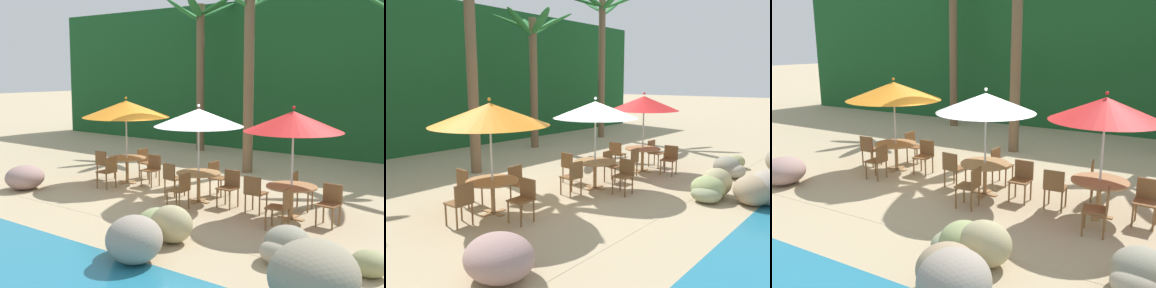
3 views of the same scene
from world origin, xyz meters
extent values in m
plane|color=tan|center=(0.00, 0.00, 0.00)|extent=(120.00, 120.00, 0.00)
cube|color=tan|center=(0.00, 0.00, 0.00)|extent=(18.00, 5.20, 0.01)
cube|color=#194C23|center=(0.00, 9.00, 3.00)|extent=(28.00, 2.40, 6.00)
ellipsoid|color=tan|center=(3.97, -2.71, 0.21)|extent=(0.69, 0.58, 0.43)
ellipsoid|color=tan|center=(1.84, -2.94, 0.35)|extent=(0.85, 0.72, 0.71)
ellipsoid|color=#97A268|center=(1.43, -2.89, 0.29)|extent=(0.74, 0.80, 0.58)
ellipsoid|color=gray|center=(3.99, -2.46, 0.30)|extent=(0.82, 0.78, 0.61)
ellipsoid|color=gray|center=(1.23, -2.93, 0.20)|extent=(0.62, 0.71, 0.39)
ellipsoid|color=#A47F79|center=(-4.10, -2.02, 0.33)|extent=(0.98, 1.07, 0.67)
ellipsoid|color=gray|center=(2.00, -4.11, 0.41)|extent=(0.96, 0.98, 0.81)
ellipsoid|color=#9F8667|center=(1.72, -3.82, 0.35)|extent=(0.87, 0.87, 0.69)
cylinder|color=silver|center=(-2.46, 0.26, 1.12)|extent=(0.04, 0.04, 2.24)
cone|color=orange|center=(-2.46, 0.26, 2.14)|extent=(2.48, 2.48, 0.46)
sphere|color=orange|center=(-2.46, 0.26, 2.45)|extent=(0.07, 0.07, 0.07)
cube|color=#A37547|center=(-2.46, 0.26, 0.01)|extent=(0.60, 0.12, 0.03)
cube|color=#A37547|center=(-2.46, 0.26, 0.01)|extent=(0.12, 0.60, 0.03)
cylinder|color=#A37547|center=(-2.46, 0.26, 0.37)|extent=(0.09, 0.09, 0.71)
cylinder|color=#A37547|center=(-2.46, 0.26, 0.72)|extent=(1.10, 1.10, 0.03)
cylinder|color=brown|center=(-1.42, 0.14, 0.23)|extent=(0.04, 0.04, 0.45)
cylinder|color=brown|center=(-1.78, 0.12, 0.23)|extent=(0.04, 0.04, 0.45)
cylinder|color=brown|center=(-1.44, 0.50, 0.23)|extent=(0.04, 0.04, 0.45)
cylinder|color=brown|center=(-1.80, 0.48, 0.23)|extent=(0.04, 0.04, 0.45)
cube|color=brown|center=(-1.61, 0.31, 0.47)|extent=(0.44, 0.44, 0.03)
cube|color=brown|center=(-1.62, 0.51, 0.66)|extent=(0.42, 0.06, 0.42)
cylinder|color=brown|center=(-2.25, 1.28, 0.23)|extent=(0.04, 0.04, 0.45)
cylinder|color=brown|center=(-2.26, 0.93, 0.23)|extent=(0.04, 0.04, 0.45)
cylinder|color=brown|center=(-2.61, 1.29, 0.23)|extent=(0.04, 0.04, 0.45)
cylinder|color=brown|center=(-2.62, 0.94, 0.23)|extent=(0.04, 0.04, 0.45)
cube|color=brown|center=(-2.44, 1.11, 0.47)|extent=(0.43, 0.43, 0.03)
cube|color=brown|center=(-2.64, 1.12, 0.66)|extent=(0.05, 0.42, 0.42)
cylinder|color=brown|center=(-3.50, 0.40, 0.23)|extent=(0.04, 0.04, 0.45)
cylinder|color=brown|center=(-3.14, 0.41, 0.23)|extent=(0.04, 0.04, 0.45)
cylinder|color=brown|center=(-3.48, 0.04, 0.23)|extent=(0.04, 0.04, 0.45)
cylinder|color=brown|center=(-3.13, 0.06, 0.23)|extent=(0.04, 0.04, 0.45)
cube|color=brown|center=(-3.31, 0.23, 0.47)|extent=(0.44, 0.44, 0.03)
cube|color=brown|center=(-3.30, 0.03, 0.66)|extent=(0.42, 0.05, 0.42)
cylinder|color=brown|center=(-2.59, -0.77, 0.23)|extent=(0.04, 0.04, 0.45)
cylinder|color=brown|center=(-2.61, -0.42, 0.23)|extent=(0.04, 0.04, 0.45)
cylinder|color=brown|center=(-2.24, -0.76, 0.23)|extent=(0.04, 0.04, 0.45)
cylinder|color=brown|center=(-2.25, -0.40, 0.23)|extent=(0.04, 0.04, 0.45)
cube|color=brown|center=(-2.42, -0.59, 0.47)|extent=(0.44, 0.44, 0.03)
cube|color=brown|center=(-2.23, -0.58, 0.66)|extent=(0.05, 0.42, 0.42)
cylinder|color=silver|center=(0.47, -0.23, 1.09)|extent=(0.04, 0.04, 2.19)
cone|color=white|center=(0.47, -0.23, 2.09)|extent=(2.18, 2.18, 0.42)
sphere|color=white|center=(0.47, -0.23, 2.38)|extent=(0.07, 0.07, 0.07)
cube|color=#A37547|center=(0.47, -0.23, 0.01)|extent=(0.60, 0.12, 0.03)
cube|color=#A37547|center=(0.47, -0.23, 0.01)|extent=(0.12, 0.60, 0.03)
cylinder|color=#A37547|center=(0.47, -0.23, 0.37)|extent=(0.09, 0.09, 0.71)
cylinder|color=#A37547|center=(0.47, -0.23, 0.72)|extent=(1.10, 1.10, 0.03)
cylinder|color=brown|center=(1.49, -0.41, 0.23)|extent=(0.04, 0.04, 0.45)
cylinder|color=brown|center=(1.14, -0.41, 0.23)|extent=(0.04, 0.04, 0.45)
cylinder|color=brown|center=(1.49, -0.05, 0.23)|extent=(0.04, 0.04, 0.45)
cylinder|color=brown|center=(1.14, -0.05, 0.23)|extent=(0.04, 0.04, 0.45)
cube|color=brown|center=(1.32, -0.23, 0.47)|extent=(0.42, 0.42, 0.03)
cube|color=brown|center=(1.32, -0.03, 0.66)|extent=(0.42, 0.04, 0.42)
cylinder|color=brown|center=(0.71, 0.78, 0.23)|extent=(0.04, 0.04, 0.45)
cylinder|color=brown|center=(0.69, 0.43, 0.23)|extent=(0.04, 0.04, 0.45)
cylinder|color=brown|center=(0.35, 0.80, 0.23)|extent=(0.04, 0.04, 0.45)
cylinder|color=brown|center=(0.33, 0.45, 0.23)|extent=(0.04, 0.04, 0.45)
cube|color=brown|center=(0.52, 0.62, 0.47)|extent=(0.45, 0.45, 0.03)
cube|color=brown|center=(0.32, 0.63, 0.66)|extent=(0.06, 0.42, 0.42)
cylinder|color=brown|center=(-0.53, 0.07, 0.23)|extent=(0.04, 0.04, 0.45)
cylinder|color=brown|center=(-0.18, 0.03, 0.23)|extent=(0.04, 0.04, 0.45)
cylinder|color=brown|center=(-0.58, -0.28, 0.23)|extent=(0.04, 0.04, 0.45)
cylinder|color=brown|center=(-0.22, -0.33, 0.23)|extent=(0.04, 0.04, 0.45)
cube|color=brown|center=(-0.38, -0.13, 0.47)|extent=(0.47, 0.47, 0.03)
cube|color=brown|center=(-0.40, -0.32, 0.66)|extent=(0.42, 0.09, 0.42)
cylinder|color=brown|center=(0.32, -1.27, 0.23)|extent=(0.04, 0.04, 0.45)
cylinder|color=brown|center=(0.31, -0.91, 0.23)|extent=(0.04, 0.04, 0.45)
cylinder|color=brown|center=(0.68, -1.25, 0.23)|extent=(0.04, 0.04, 0.45)
cylinder|color=brown|center=(0.67, -0.90, 0.23)|extent=(0.04, 0.04, 0.45)
cube|color=brown|center=(0.49, -1.08, 0.47)|extent=(0.43, 0.43, 0.03)
cube|color=brown|center=(0.69, -1.08, 0.66)|extent=(0.05, 0.42, 0.42)
cylinder|color=silver|center=(2.94, -0.20, 1.12)|extent=(0.04, 0.04, 2.24)
cone|color=red|center=(2.94, -0.20, 2.14)|extent=(2.12, 2.12, 0.44)
sphere|color=red|center=(2.94, -0.20, 2.43)|extent=(0.07, 0.07, 0.07)
cube|color=#A37547|center=(2.94, -0.20, 0.01)|extent=(0.60, 0.12, 0.03)
cube|color=#A37547|center=(2.94, -0.20, 0.01)|extent=(0.12, 0.60, 0.03)
cylinder|color=#A37547|center=(2.94, -0.20, 0.37)|extent=(0.09, 0.09, 0.71)
cylinder|color=#A37547|center=(2.94, -0.20, 0.72)|extent=(1.10, 1.10, 0.03)
cylinder|color=brown|center=(3.97, -0.42, 0.23)|extent=(0.04, 0.04, 0.45)
cylinder|color=brown|center=(3.61, -0.40, 0.23)|extent=(0.04, 0.04, 0.45)
cylinder|color=brown|center=(3.98, -0.06, 0.23)|extent=(0.04, 0.04, 0.45)
cylinder|color=brown|center=(3.62, -0.05, 0.23)|extent=(0.04, 0.04, 0.45)
cube|color=brown|center=(3.79, -0.23, 0.47)|extent=(0.43, 0.43, 0.03)
cube|color=brown|center=(3.80, -0.03, 0.66)|extent=(0.42, 0.05, 0.42)
cylinder|color=brown|center=(2.97, 0.84, 0.23)|extent=(0.04, 0.04, 0.45)
cylinder|color=brown|center=(3.02, 0.49, 0.23)|extent=(0.04, 0.04, 0.45)
cylinder|color=brown|center=(2.62, 0.79, 0.23)|extent=(0.04, 0.04, 0.45)
cylinder|color=brown|center=(2.67, 0.44, 0.23)|extent=(0.04, 0.04, 0.45)
cube|color=brown|center=(2.82, 0.64, 0.47)|extent=(0.48, 0.48, 0.03)
cube|color=brown|center=(2.62, 0.61, 0.66)|extent=(0.10, 0.42, 0.42)
cylinder|color=brown|center=(1.91, -0.07, 0.23)|extent=(0.04, 0.04, 0.45)
cylinder|color=brown|center=(2.27, -0.05, 0.23)|extent=(0.04, 0.04, 0.45)
cylinder|color=brown|center=(1.92, -0.43, 0.23)|extent=(0.04, 0.04, 0.45)
cylinder|color=brown|center=(2.28, -0.41, 0.23)|extent=(0.04, 0.04, 0.45)
cube|color=brown|center=(2.10, -0.24, 0.47)|extent=(0.44, 0.44, 0.03)
cube|color=brown|center=(2.10, -0.44, 0.66)|extent=(0.42, 0.05, 0.42)
cylinder|color=brown|center=(2.90, -1.25, 0.23)|extent=(0.04, 0.04, 0.45)
cylinder|color=brown|center=(2.85, -0.89, 0.23)|extent=(0.04, 0.04, 0.45)
cylinder|color=brown|center=(3.25, -1.20, 0.23)|extent=(0.04, 0.04, 0.45)
cylinder|color=brown|center=(3.21, -0.85, 0.23)|extent=(0.04, 0.04, 0.45)
cube|color=brown|center=(3.05, -1.05, 0.47)|extent=(0.47, 0.47, 0.03)
cube|color=brown|center=(3.25, -1.02, 0.66)|extent=(0.09, 0.42, 0.42)
cylinder|color=brown|center=(-4.39, 6.44, 2.91)|extent=(0.32, 0.32, 5.81)
cylinder|color=brown|center=(-0.49, 3.67, 2.90)|extent=(0.32, 0.32, 5.81)
camera|label=1|loc=(7.68, -9.99, 3.18)|focal=47.30mm
camera|label=2|loc=(-7.24, -6.13, 2.83)|focal=35.46mm
camera|label=3|loc=(4.34, -7.96, 3.27)|focal=37.78mm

